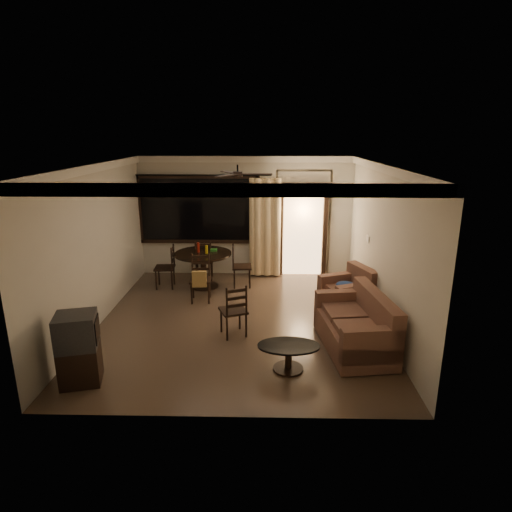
{
  "coord_description": "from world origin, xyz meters",
  "views": [
    {
      "loc": [
        0.46,
        -7.16,
        3.3
      ],
      "look_at": [
        0.3,
        0.2,
        1.18
      ],
      "focal_mm": 30.0,
      "sensor_mm": 36.0,
      "label": 1
    }
  ],
  "objects_px": {
    "dining_chair_south": "(201,287)",
    "dining_table": "(203,260)",
    "dining_chair_north": "(204,268)",
    "coffee_table": "(289,353)",
    "tv_cabinet": "(79,349)",
    "dining_chair_west": "(166,275)",
    "dining_chair_east": "(241,274)",
    "sofa": "(358,328)",
    "side_chair": "(234,320)",
    "armchair": "(349,294)"
  },
  "relations": [
    {
      "from": "coffee_table",
      "to": "tv_cabinet",
      "type": "bearing_deg",
      "value": -172.54
    },
    {
      "from": "tv_cabinet",
      "to": "coffee_table",
      "type": "height_order",
      "value": "tv_cabinet"
    },
    {
      "from": "coffee_table",
      "to": "dining_chair_west",
      "type": "bearing_deg",
      "value": 126.81
    },
    {
      "from": "dining_chair_west",
      "to": "side_chair",
      "type": "distance_m",
      "value": 2.85
    },
    {
      "from": "dining_chair_east",
      "to": "dining_chair_north",
      "type": "height_order",
      "value": "same"
    },
    {
      "from": "sofa",
      "to": "dining_chair_west",
      "type": "bearing_deg",
      "value": 136.15
    },
    {
      "from": "sofa",
      "to": "side_chair",
      "type": "xyz_separation_m",
      "value": [
        -1.99,
        0.42,
        -0.08
      ]
    },
    {
      "from": "dining_chair_east",
      "to": "tv_cabinet",
      "type": "xyz_separation_m",
      "value": [
        -1.99,
        -3.88,
        0.22
      ]
    },
    {
      "from": "dining_chair_east",
      "to": "sofa",
      "type": "relative_size",
      "value": 0.54
    },
    {
      "from": "dining_chair_south",
      "to": "armchair",
      "type": "relative_size",
      "value": 0.87
    },
    {
      "from": "armchair",
      "to": "sofa",
      "type": "bearing_deg",
      "value": -116.78
    },
    {
      "from": "tv_cabinet",
      "to": "coffee_table",
      "type": "relative_size",
      "value": 1.11
    },
    {
      "from": "coffee_table",
      "to": "armchair",
      "type": "bearing_deg",
      "value": 59.42
    },
    {
      "from": "side_chair",
      "to": "dining_chair_north",
      "type": "bearing_deg",
      "value": -94.87
    },
    {
      "from": "dining_table",
      "to": "dining_chair_east",
      "type": "bearing_deg",
      "value": 3.86
    },
    {
      "from": "dining_chair_east",
      "to": "sofa",
      "type": "xyz_separation_m",
      "value": [
        2.0,
        -2.84,
        0.07
      ]
    },
    {
      "from": "dining_table",
      "to": "armchair",
      "type": "bearing_deg",
      "value": -23.81
    },
    {
      "from": "dining_table",
      "to": "tv_cabinet",
      "type": "height_order",
      "value": "dining_table"
    },
    {
      "from": "dining_chair_south",
      "to": "armchair",
      "type": "distance_m",
      "value": 2.95
    },
    {
      "from": "dining_chair_north",
      "to": "coffee_table",
      "type": "height_order",
      "value": "dining_chair_north"
    },
    {
      "from": "dining_chair_west",
      "to": "dining_chair_east",
      "type": "xyz_separation_m",
      "value": [
        1.67,
        0.11,
        0.0
      ]
    },
    {
      "from": "dining_chair_south",
      "to": "dining_table",
      "type": "bearing_deg",
      "value": 89.9
    },
    {
      "from": "armchair",
      "to": "side_chair",
      "type": "xyz_separation_m",
      "value": [
        -2.13,
        -1.05,
        -0.07
      ]
    },
    {
      "from": "dining_table",
      "to": "dining_chair_south",
      "type": "distance_m",
      "value": 0.91
    },
    {
      "from": "dining_table",
      "to": "dining_chair_south",
      "type": "bearing_deg",
      "value": -86.17
    },
    {
      "from": "dining_chair_east",
      "to": "dining_chair_north",
      "type": "xyz_separation_m",
      "value": [
        -0.89,
        0.43,
        0.0
      ]
    },
    {
      "from": "dining_chair_north",
      "to": "tv_cabinet",
      "type": "bearing_deg",
      "value": 71.81
    },
    {
      "from": "dining_table",
      "to": "coffee_table",
      "type": "xyz_separation_m",
      "value": [
        1.7,
        -3.45,
        -0.35
      ]
    },
    {
      "from": "dining_table",
      "to": "coffee_table",
      "type": "bearing_deg",
      "value": -63.73
    },
    {
      "from": "dining_chair_north",
      "to": "sofa",
      "type": "bearing_deg",
      "value": 127.5
    },
    {
      "from": "dining_chair_east",
      "to": "tv_cabinet",
      "type": "height_order",
      "value": "tv_cabinet"
    },
    {
      "from": "coffee_table",
      "to": "dining_chair_east",
      "type": "bearing_deg",
      "value": 103.95
    },
    {
      "from": "dining_chair_west",
      "to": "dining_chair_east",
      "type": "bearing_deg",
      "value": 90.0
    },
    {
      "from": "coffee_table",
      "to": "side_chair",
      "type": "height_order",
      "value": "side_chair"
    },
    {
      "from": "dining_chair_west",
      "to": "dining_chair_east",
      "type": "height_order",
      "value": "same"
    },
    {
      "from": "dining_chair_west",
      "to": "dining_chair_south",
      "type": "xyz_separation_m",
      "value": [
        0.89,
        -0.8,
        0.02
      ]
    },
    {
      "from": "sofa",
      "to": "tv_cabinet",
      "type": "bearing_deg",
      "value": -172.53
    },
    {
      "from": "armchair",
      "to": "dining_table",
      "type": "bearing_deg",
      "value": 134.87
    },
    {
      "from": "dining_chair_east",
      "to": "coffee_table",
      "type": "xyz_separation_m",
      "value": [
        0.87,
        -3.51,
        -0.02
      ]
    },
    {
      "from": "dining_chair_east",
      "to": "dining_chair_south",
      "type": "height_order",
      "value": "same"
    },
    {
      "from": "side_chair",
      "to": "dining_table",
      "type": "bearing_deg",
      "value": -92.75
    },
    {
      "from": "dining_table",
      "to": "tv_cabinet",
      "type": "relative_size",
      "value": 1.25
    },
    {
      "from": "dining_chair_north",
      "to": "armchair",
      "type": "relative_size",
      "value": 0.87
    },
    {
      "from": "dining_table",
      "to": "side_chair",
      "type": "distance_m",
      "value": 2.53
    },
    {
      "from": "dining_chair_west",
      "to": "armchair",
      "type": "height_order",
      "value": "dining_chair_west"
    },
    {
      "from": "dining_chair_south",
      "to": "coffee_table",
      "type": "xyz_separation_m",
      "value": [
        1.65,
        -2.6,
        -0.04
      ]
    },
    {
      "from": "armchair",
      "to": "coffee_table",
      "type": "bearing_deg",
      "value": -141.9
    },
    {
      "from": "dining_table",
      "to": "side_chair",
      "type": "relative_size",
      "value": 1.35
    },
    {
      "from": "dining_table",
      "to": "side_chair",
      "type": "xyz_separation_m",
      "value": [
        0.84,
        -2.37,
        -0.34
      ]
    },
    {
      "from": "dining_chair_north",
      "to": "armchair",
      "type": "bearing_deg",
      "value": 145.35
    }
  ]
}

